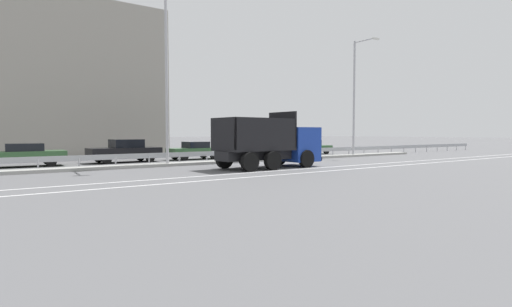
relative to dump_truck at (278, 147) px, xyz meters
name	(u,v)px	position (x,y,z in m)	size (l,w,h in m)	color
ground_plane	(272,164)	(1.34, 2.38, -1.24)	(320.00, 320.00, 0.00)	#565659
lane_strip_0	(287,170)	(-0.84, -1.83, -1.24)	(64.73, 0.16, 0.01)	silver
lane_strip_1	(308,173)	(-0.84, -3.50, -1.24)	(64.73, 0.16, 0.01)	silver
median_island	(252,160)	(1.34, 4.61, -1.15)	(35.60, 1.10, 0.18)	gray
median_guardrail	(244,153)	(1.34, 5.66, -0.67)	(64.73, 0.09, 0.78)	#9EA0A5
dump_truck	(278,147)	(0.00, 0.00, 0.00)	(6.61, 2.97, 3.32)	#19389E
median_road_sign	(277,145)	(3.56, 4.61, -0.07)	(0.70, 0.16, 2.25)	white
street_lamp_1	(167,70)	(-5.19, 4.32, 4.65)	(0.71, 2.44, 10.72)	#ADADB2
street_lamp_2	(356,93)	(12.08, 4.44, 4.25)	(0.70, 2.42, 9.95)	#ADADB2
parked_car_2	(22,155)	(-12.52, 9.12, -0.51)	(4.86, 2.18, 1.43)	#335B33
parked_car_3	(125,151)	(-6.31, 9.20, -0.44)	(4.84, 2.13, 1.61)	black
parked_car_4	(195,150)	(-0.95, 9.17, -0.54)	(4.06, 1.90, 1.38)	#335B33
parked_car_5	(260,149)	(5.32, 9.18, -0.54)	(4.97, 2.27, 1.32)	#A3A3A8
parked_car_6	(310,147)	(11.47, 9.50, -0.55)	(4.39, 1.93, 1.37)	#335B33
background_building_0	(26,83)	(-11.03, 20.71, 5.11)	(20.58, 12.51, 12.70)	gray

